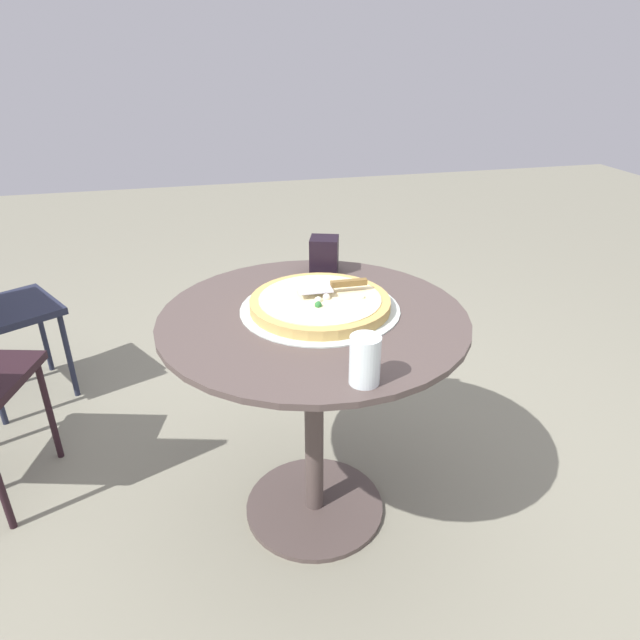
{
  "coord_description": "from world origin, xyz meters",
  "views": [
    {
      "loc": [
        -1.41,
        0.32,
        1.46
      ],
      "look_at": [
        0.03,
        -0.03,
        0.71
      ],
      "focal_mm": 31.42,
      "sensor_mm": 36.0,
      "label": 1
    }
  ],
  "objects_px": {
    "pizza_on_tray": "(320,304)",
    "napkin_dispenser": "(324,255)",
    "patio_table": "(314,372)",
    "drinking_cup": "(365,360)",
    "pizza_server": "(332,285)"
  },
  "relations": [
    {
      "from": "pizza_server",
      "to": "patio_table",
      "type": "bearing_deg",
      "value": 129.51
    },
    {
      "from": "pizza_on_tray",
      "to": "napkin_dispenser",
      "type": "distance_m",
      "value": 0.3
    },
    {
      "from": "pizza_on_tray",
      "to": "pizza_server",
      "type": "height_order",
      "value": "pizza_server"
    },
    {
      "from": "pizza_server",
      "to": "drinking_cup",
      "type": "relative_size",
      "value": 1.78
    },
    {
      "from": "pizza_server",
      "to": "pizza_on_tray",
      "type": "bearing_deg",
      "value": 122.64
    },
    {
      "from": "drinking_cup",
      "to": "napkin_dispenser",
      "type": "height_order",
      "value": "napkin_dispenser"
    },
    {
      "from": "pizza_on_tray",
      "to": "pizza_server",
      "type": "distance_m",
      "value": 0.07
    },
    {
      "from": "pizza_on_tray",
      "to": "napkin_dispenser",
      "type": "height_order",
      "value": "napkin_dispenser"
    },
    {
      "from": "patio_table",
      "to": "drinking_cup",
      "type": "distance_m",
      "value": 0.45
    },
    {
      "from": "pizza_on_tray",
      "to": "pizza_server",
      "type": "relative_size",
      "value": 2.22
    },
    {
      "from": "patio_table",
      "to": "napkin_dispenser",
      "type": "height_order",
      "value": "napkin_dispenser"
    },
    {
      "from": "patio_table",
      "to": "drinking_cup",
      "type": "xyz_separation_m",
      "value": [
        -0.37,
        -0.03,
        0.25
      ]
    },
    {
      "from": "pizza_on_tray",
      "to": "napkin_dispenser",
      "type": "xyz_separation_m",
      "value": [
        0.29,
        -0.08,
        0.04
      ]
    },
    {
      "from": "patio_table",
      "to": "pizza_server",
      "type": "bearing_deg",
      "value": -50.49
    },
    {
      "from": "patio_table",
      "to": "pizza_server",
      "type": "distance_m",
      "value": 0.27
    }
  ]
}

